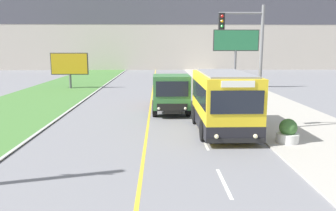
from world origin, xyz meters
TOP-DOWN VIEW (x-y plane):
  - apartment_block_background at (0.00, 64.74)m, footprint 80.00×8.04m
  - city_bus at (3.96, 14.32)m, footprint 2.75×6.04m
  - dump_truck at (1.43, 19.39)m, footprint 2.42×6.76m
  - traffic_light_mast at (5.20, 14.35)m, footprint 2.28×0.32m
  - billboard_large at (8.72, 32.41)m, footprint 4.79×0.24m
  - billboard_small at (-8.80, 32.80)m, footprint 3.91×0.24m
  - planter_round_near at (6.51, 12.08)m, footprint 1.00×1.00m
  - planter_round_second at (6.43, 16.85)m, footprint 0.98×0.98m
  - planter_round_third at (6.71, 21.62)m, footprint 0.95×0.95m

SIDE VIEW (x-z plane):
  - planter_round_second at x=6.43m, z-range 0.01..1.05m
  - planter_round_third at x=6.71m, z-range 0.01..1.09m
  - planter_round_near at x=6.51m, z-range 0.01..1.11m
  - dump_truck at x=1.43m, z-range 0.00..2.61m
  - city_bus at x=3.96m, z-range 0.02..3.13m
  - billboard_small at x=-8.80m, z-range 0.66..4.42m
  - traffic_light_mast at x=5.20m, z-range 0.85..7.28m
  - billboard_large at x=8.72m, z-range 1.69..7.84m
  - apartment_block_background at x=0.00m, z-range 0.00..24.35m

